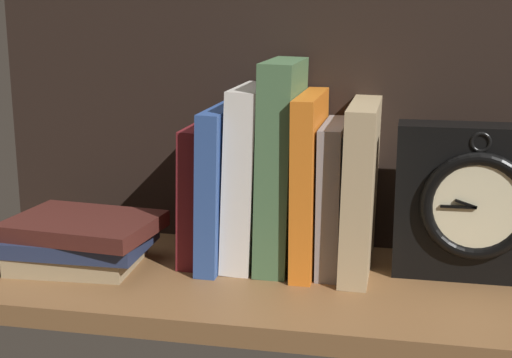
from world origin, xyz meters
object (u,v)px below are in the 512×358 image
Objects in this scene: book_gray_chess at (333,196)px; book_stack_side at (79,240)px; book_blue_modern at (222,184)px; book_white_catcher at (249,176)px; book_maroon_dawkins at (200,192)px; framed_clock at (474,202)px; book_tan_shortstories at (361,187)px; book_orange_pandolfini at (310,181)px; book_green_romantic at (281,164)px.

book_gray_chess is 0.94× the size of book_stack_side.
book_white_catcher reaches higher than book_blue_modern.
framed_clock is (34.09, -0.50, 0.62)cm from book_maroon_dawkins.
book_blue_modern is 0.96× the size of book_tan_shortstories.
book_gray_chess is at bearing 0.00° from book_blue_modern.
book_white_catcher is (6.43, 0.00, 2.49)cm from book_maroon_dawkins.
book_orange_pandolfini reaches higher than book_gray_chess.
book_blue_modern is 8.21cm from book_green_romantic.
book_gray_chess reaches higher than book_maroon_dawkins.
book_orange_pandolfini is at bearing 0.00° from book_blue_modern.
book_maroon_dawkins is 0.88× the size of book_blue_modern.
book_orange_pandolfini is 1.04× the size of book_tan_shortstories.
book_green_romantic is (4.17, 0.00, 1.65)cm from book_white_catcher.
book_white_catcher reaches higher than book_maroon_dawkins.
book_maroon_dawkins is 14.38cm from book_orange_pandolfini.
book_blue_modern is 1.09× the size of book_gray_chess.
book_tan_shortstories is at bearing 0.00° from book_green_romantic.
book_white_catcher reaches higher than book_stack_side.
book_blue_modern is at bearing 0.00° from book_maroon_dawkins.
book_tan_shortstories reaches higher than book_stack_side.
book_maroon_dawkins is 0.78× the size of book_white_catcher.
book_gray_chess is at bearing 0.00° from book_green_romantic.
book_tan_shortstories is at bearing 0.00° from book_gray_chess.
book_blue_modern is at bearing 180.00° from book_white_catcher.
book_orange_pandolfini is 1.12× the size of book_stack_side.
book_white_catcher is at bearing 0.00° from book_blue_modern.
book_orange_pandolfini reaches higher than book_tan_shortstories.
book_gray_chess is (14.26, 0.00, -0.81)cm from book_blue_modern.
framed_clock is at bearing 7.04° from book_stack_side.
book_white_catcher is at bearing 180.00° from book_gray_chess.
book_white_catcher reaches higher than book_tan_shortstories.
book_tan_shortstories is 1.07× the size of book_stack_side.
book_tan_shortstories reaches higher than book_maroon_dawkins.
book_blue_modern is at bearing 180.00° from book_orange_pandolfini.
book_blue_modern is at bearing 180.00° from book_green_romantic.
book_white_catcher is 1.21× the size of framed_clock.
book_blue_modern is 0.77× the size of book_green_romantic.
book_gray_chess reaches higher than book_stack_side.
book_green_romantic is at bearing 180.00° from book_tan_shortstories.
book_blue_modern is 17.64cm from book_tan_shortstories.
book_stack_side is (-20.51, -6.45, -7.92)cm from book_white_catcher.
book_maroon_dawkins is 3.17cm from book_blue_modern.
book_blue_modern is at bearing 179.09° from framed_clock.
book_stack_side is (-28.31, -6.45, -7.57)cm from book_orange_pandolfini.
framed_clock is 0.96× the size of book_stack_side.
framed_clock reaches higher than book_stack_side.
book_maroon_dawkins is at bearing 180.00° from book_gray_chess.
book_blue_modern is at bearing 20.76° from book_stack_side.
book_white_catcher is 0.87× the size of book_green_romantic.
book_tan_shortstories is (14.14, 0.00, -0.82)cm from book_white_catcher.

